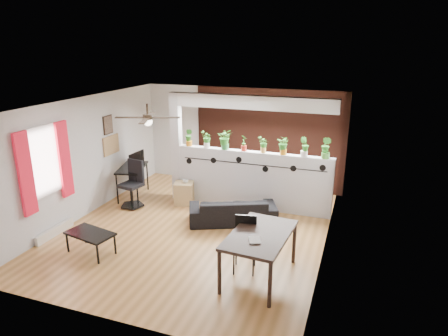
% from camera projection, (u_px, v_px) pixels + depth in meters
% --- Properties ---
extents(room_shell, '(6.30, 7.10, 2.90)m').
position_uv_depth(room_shell, '(194.00, 169.00, 7.88)').
color(room_shell, olive).
rests_on(room_shell, ground).
extents(partition_wall, '(3.60, 0.18, 1.35)m').
position_uv_depth(partition_wall, '(253.00, 180.00, 9.17)').
color(partition_wall, '#BCBCC1').
rests_on(partition_wall, ground).
extents(ceiling_header, '(3.60, 0.18, 0.30)m').
position_uv_depth(ceiling_header, '(255.00, 103.00, 8.63)').
color(ceiling_header, silver).
rests_on(ceiling_header, room_shell).
extents(pier_column, '(0.22, 0.20, 2.60)m').
position_uv_depth(pier_column, '(177.00, 147.00, 9.59)').
color(pier_column, '#BCBCC1').
rests_on(pier_column, ground).
extents(brick_panel, '(3.90, 0.05, 2.60)m').
position_uv_depth(brick_panel, '(269.00, 139.00, 10.30)').
color(brick_panel, brown).
rests_on(brick_panel, ground).
extents(vine_decal, '(3.31, 0.01, 0.30)m').
position_uv_depth(vine_decal, '(252.00, 164.00, 8.96)').
color(vine_decal, black).
rests_on(vine_decal, partition_wall).
extents(window_assembly, '(0.09, 1.30, 1.55)m').
position_uv_depth(window_assembly, '(45.00, 163.00, 7.56)').
color(window_assembly, white).
rests_on(window_assembly, room_shell).
extents(baseboard_heater, '(0.08, 1.00, 0.18)m').
position_uv_depth(baseboard_heater, '(55.00, 231.00, 7.98)').
color(baseboard_heater, silver).
rests_on(baseboard_heater, ground).
extents(corkboard, '(0.03, 0.60, 0.45)m').
position_uv_depth(corkboard, '(111.00, 145.00, 9.54)').
color(corkboard, '#A27B4E').
rests_on(corkboard, room_shell).
extents(framed_art, '(0.03, 0.34, 0.44)m').
position_uv_depth(framed_art, '(108.00, 125.00, 9.35)').
color(framed_art, '#8C7259').
rests_on(framed_art, room_shell).
extents(ceiling_fan, '(1.19, 1.19, 0.43)m').
position_uv_depth(ceiling_fan, '(148.00, 119.00, 7.56)').
color(ceiling_fan, black).
rests_on(ceiling_fan, room_shell).
extents(potted_plant_0, '(0.24, 0.21, 0.42)m').
position_uv_depth(potted_plant_0, '(189.00, 137.00, 9.40)').
color(potted_plant_0, '#C57817').
rests_on(potted_plant_0, partition_wall).
extents(potted_plant_1, '(0.19, 0.22, 0.39)m').
position_uv_depth(potted_plant_1, '(207.00, 139.00, 9.26)').
color(potted_plant_1, white).
rests_on(potted_plant_1, partition_wall).
extents(potted_plant_2, '(0.29, 0.25, 0.47)m').
position_uv_depth(potted_plant_2, '(225.00, 139.00, 9.10)').
color(potted_plant_2, '#2F823D').
rests_on(potted_plant_2, partition_wall).
extents(potted_plant_3, '(0.23, 0.23, 0.37)m').
position_uv_depth(potted_plant_3, '(244.00, 142.00, 8.97)').
color(potted_plant_3, red).
rests_on(potted_plant_3, partition_wall).
extents(potted_plant_4, '(0.19, 0.21, 0.36)m').
position_uv_depth(potted_plant_4, '(263.00, 144.00, 8.83)').
color(potted_plant_4, '#DEA64E').
rests_on(potted_plant_4, partition_wall).
extents(potted_plant_5, '(0.25, 0.22, 0.41)m').
position_uv_depth(potted_plant_5, '(284.00, 145.00, 8.68)').
color(potted_plant_5, orange).
rests_on(potted_plant_5, partition_wall).
extents(potted_plant_6, '(0.23, 0.19, 0.42)m').
position_uv_depth(potted_plant_6, '(304.00, 146.00, 8.53)').
color(potted_plant_6, white).
rests_on(potted_plant_6, partition_wall).
extents(potted_plant_7, '(0.31, 0.30, 0.47)m').
position_uv_depth(potted_plant_7, '(326.00, 147.00, 8.38)').
color(potted_plant_7, '#489134').
rests_on(potted_plant_7, partition_wall).
extents(sofa, '(1.89, 1.35, 0.52)m').
position_uv_depth(sofa, '(233.00, 211.00, 8.54)').
color(sofa, black).
rests_on(sofa, ground).
extents(cube_shelf, '(0.53, 0.50, 0.54)m').
position_uv_depth(cube_shelf, '(184.00, 193.00, 9.49)').
color(cube_shelf, '#A48757').
rests_on(cube_shelf, ground).
extents(cup, '(0.14, 0.14, 0.09)m').
position_uv_depth(cup, '(186.00, 181.00, 9.38)').
color(cup, gray).
rests_on(cup, cube_shelf).
extents(computer_desk, '(0.84, 1.19, 0.78)m').
position_uv_depth(computer_desk, '(132.00, 170.00, 9.80)').
color(computer_desk, black).
rests_on(computer_desk, ground).
extents(monitor, '(0.34, 0.08, 0.19)m').
position_uv_depth(monitor, '(135.00, 162.00, 9.89)').
color(monitor, black).
rests_on(monitor, computer_desk).
extents(office_chair, '(0.56, 0.56, 1.09)m').
position_uv_depth(office_chair, '(133.00, 187.00, 9.29)').
color(office_chair, black).
rests_on(office_chair, ground).
extents(dining_table, '(0.99, 1.52, 0.79)m').
position_uv_depth(dining_table, '(260.00, 238.00, 6.38)').
color(dining_table, black).
rests_on(dining_table, ground).
extents(book, '(0.25, 0.29, 0.02)m').
position_uv_depth(book, '(249.00, 240.00, 6.11)').
color(book, gray).
rests_on(book, dining_table).
extents(folding_chair, '(0.45, 0.45, 0.94)m').
position_uv_depth(folding_chair, '(245.00, 238.00, 6.70)').
color(folding_chair, black).
rests_on(folding_chair, ground).
extents(coffee_table, '(0.96, 0.65, 0.41)m').
position_uv_depth(coffee_table, '(90.00, 235.00, 7.23)').
color(coffee_table, black).
rests_on(coffee_table, ground).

